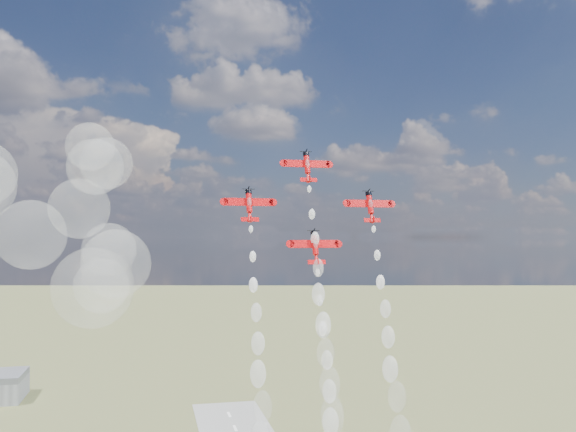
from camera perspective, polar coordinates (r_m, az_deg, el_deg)
The scene contains 8 objects.
plane_lead at distance 159.90m, azimuth 1.81°, elevation 4.69°, with size 12.44×5.48×8.54m.
plane_left at distance 151.98m, azimuth -3.66°, elevation 1.08°, with size 12.44×5.48×8.54m.
plane_right at distance 160.15m, azimuth 7.70°, elevation 0.93°, with size 12.44×5.48×8.54m.
plane_slot at distance 151.39m, azimuth 2.55°, elevation -2.89°, with size 12.44×5.48×8.54m.
smoke_trail_lead at distance 144.67m, azimuth 3.68°, elevation -13.68°, with size 5.14×22.95×55.30m.
smoke_trail_left at distance 140.22m, azimuth -2.56°, elevation -18.50°, with size 5.39×22.26×56.08m.
smoke_trail_right at distance 149.08m, azimuth 10.24°, elevation -17.39°, with size 5.33×21.87×55.20m.
drifted_smoke_cloud at distance 168.16m, azimuth -22.09°, elevation -1.65°, with size 62.88×41.46×56.80m.
Camera 1 is at (-34.88, -143.79, 79.28)m, focal length 38.00 mm.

